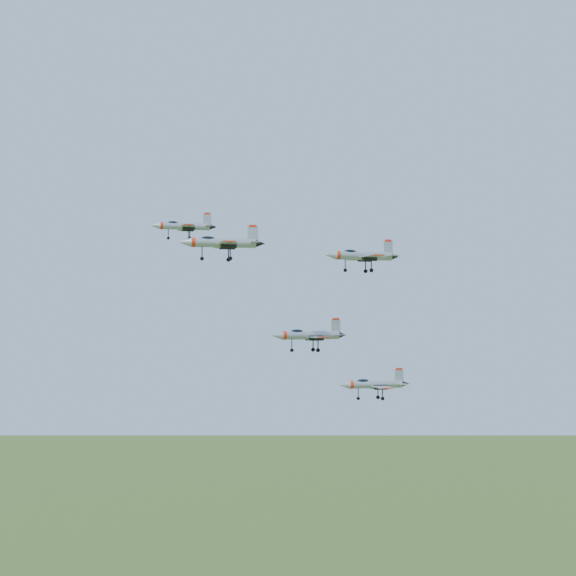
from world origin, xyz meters
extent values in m
cylinder|color=#989CA4|center=(-16.51, 9.82, 159.65)|extent=(8.34, 1.51, 1.20)
cone|color=#989CA4|center=(-21.48, 10.01, 159.65)|extent=(1.70, 1.26, 1.20)
cone|color=black|center=(-11.72, 9.64, 159.65)|extent=(1.33, 1.07, 1.02)
ellipsoid|color=black|center=(-18.54, 9.90, 160.11)|extent=(2.06, 0.94, 0.76)
cube|color=#989CA4|center=(-16.42, 7.24, 159.42)|extent=(2.27, 4.13, 0.13)
cube|color=#989CA4|center=(-16.23, 12.40, 159.42)|extent=(2.27, 4.13, 0.13)
cube|color=#989CA4|center=(-12.73, 9.68, 160.90)|extent=(1.39, 0.16, 1.94)
cube|color=red|center=(-12.73, 9.68, 161.91)|extent=(1.02, 0.17, 0.32)
cylinder|color=#989CA4|center=(-12.16, -2.90, 155.76)|extent=(10.04, 2.13, 1.44)
cone|color=#989CA4|center=(-18.13, -2.49, 155.76)|extent=(2.09, 1.57, 1.44)
cone|color=black|center=(-6.42, -3.30, 155.76)|extent=(1.63, 1.33, 1.22)
ellipsoid|color=black|center=(-14.59, -2.73, 156.30)|extent=(2.50, 1.20, 0.91)
cube|color=#989CA4|center=(-12.16, -6.01, 155.48)|extent=(2.88, 5.04, 0.16)
cube|color=#989CA4|center=(-11.73, 0.18, 155.48)|extent=(2.88, 5.04, 0.16)
cube|color=#989CA4|center=(-7.63, -3.22, 157.25)|extent=(1.67, 0.25, 2.33)
cube|color=red|center=(-7.63, -3.22, 158.47)|extent=(1.23, 0.24, 0.39)
cylinder|color=#989CA4|center=(5.50, -17.25, 152.99)|extent=(8.50, 1.63, 1.22)
cone|color=#989CA4|center=(0.43, -17.49, 152.99)|extent=(1.75, 1.30, 1.22)
cone|color=black|center=(10.37, -17.01, 152.99)|extent=(1.36, 1.10, 1.04)
ellipsoid|color=black|center=(3.43, -17.35, 153.45)|extent=(2.11, 0.98, 0.77)
cube|color=#989CA4|center=(5.81, -19.86, 152.76)|extent=(2.36, 4.23, 0.13)
cube|color=#989CA4|center=(5.55, -14.61, 152.76)|extent=(2.36, 4.23, 0.13)
cube|color=#989CA4|center=(9.34, -17.06, 154.26)|extent=(1.41, 0.18, 1.97)
cube|color=red|center=(9.34, -17.06, 155.29)|extent=(1.04, 0.18, 0.33)
cylinder|color=#989CA4|center=(4.16, 5.07, 141.30)|extent=(10.05, 2.00, 1.44)
cone|color=#989CA4|center=(-1.82, 4.73, 141.30)|extent=(2.07, 1.55, 1.44)
cone|color=black|center=(9.92, 5.40, 141.30)|extent=(1.62, 1.31, 1.23)
ellipsoid|color=black|center=(1.72, 4.93, 141.84)|extent=(2.49, 1.17, 0.92)
cube|color=#989CA4|center=(4.56, 1.98, 141.02)|extent=(2.82, 5.02, 0.16)
cube|color=#989CA4|center=(4.21, 8.18, 141.02)|extent=(2.82, 5.02, 0.16)
cube|color=#989CA4|center=(8.70, 5.33, 142.79)|extent=(1.67, 0.23, 2.33)
cube|color=red|center=(8.70, 5.33, 144.01)|extent=(1.23, 0.22, 0.39)
cylinder|color=#989CA4|center=(8.20, -14.73, 134.50)|extent=(8.01, 1.35, 1.15)
cone|color=#989CA4|center=(3.41, -14.61, 134.50)|extent=(1.62, 1.19, 1.15)
cone|color=black|center=(12.81, -14.84, 134.50)|extent=(1.27, 1.01, 0.98)
ellipsoid|color=black|center=(6.25, -14.68, 134.93)|extent=(1.97, 0.88, 0.73)
cube|color=#989CA4|center=(8.32, -17.21, 134.27)|extent=(2.13, 3.95, 0.12)
cube|color=#989CA4|center=(8.44, -12.25, 134.27)|extent=(2.13, 3.95, 0.12)
cube|color=#989CA4|center=(11.83, -14.82, 135.69)|extent=(1.33, 0.14, 1.86)
cube|color=red|center=(11.83, -14.82, 136.67)|extent=(0.98, 0.15, 0.31)
camera|label=1|loc=(-33.95, -124.61, 143.82)|focal=50.00mm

